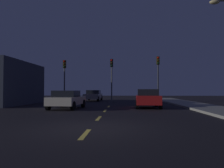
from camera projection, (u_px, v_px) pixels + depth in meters
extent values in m
plane|color=black|center=(106.00, 110.00, 14.86)|extent=(80.00, 80.00, 0.00)
cube|color=gray|center=(215.00, 109.00, 14.49)|extent=(3.00, 40.00, 0.15)
cube|color=#EACC4C|center=(85.00, 134.00, 6.68)|extent=(0.16, 1.60, 0.01)
cube|color=#EACC4C|center=(99.00, 118.00, 10.47)|extent=(0.16, 1.60, 0.01)
cube|color=#EACC4C|center=(105.00, 111.00, 14.26)|extent=(0.16, 1.60, 0.01)
cube|color=#EACC4C|center=(109.00, 106.00, 18.06)|extent=(0.16, 1.60, 0.01)
cylinder|color=#4C4C51|center=(64.00, 81.00, 23.96)|extent=(0.14, 0.14, 4.80)
cube|color=#382D0C|center=(65.00, 64.00, 24.02)|extent=(0.32, 0.24, 0.90)
sphere|color=red|center=(64.00, 61.00, 23.87)|extent=(0.20, 0.20, 0.20)
sphere|color=#3F2D0C|center=(64.00, 64.00, 23.86)|extent=(0.20, 0.20, 0.20)
sphere|color=#0C3319|center=(64.00, 67.00, 23.85)|extent=(0.20, 0.20, 0.20)
cylinder|color=#4C4C51|center=(112.00, 81.00, 23.70)|extent=(0.14, 0.14, 4.89)
cube|color=black|center=(112.00, 63.00, 23.76)|extent=(0.32, 0.24, 0.90)
sphere|color=red|center=(112.00, 60.00, 23.61)|extent=(0.20, 0.20, 0.20)
sphere|color=#3F2D0C|center=(112.00, 63.00, 23.60)|extent=(0.20, 0.20, 0.20)
sphere|color=#0C3319|center=(112.00, 66.00, 23.59)|extent=(0.20, 0.20, 0.20)
cylinder|color=#2D2D30|center=(158.00, 80.00, 23.45)|extent=(0.14, 0.14, 5.14)
cube|color=#382D0C|center=(158.00, 61.00, 23.51)|extent=(0.32, 0.24, 0.90)
sphere|color=red|center=(158.00, 58.00, 23.36)|extent=(0.20, 0.20, 0.20)
sphere|color=#3F2D0C|center=(158.00, 60.00, 23.35)|extent=(0.20, 0.20, 0.20)
sphere|color=#0C3319|center=(158.00, 63.00, 23.34)|extent=(0.20, 0.20, 0.20)
cube|color=#B21919|center=(148.00, 99.00, 16.89)|extent=(2.00, 4.10, 0.67)
cube|color=black|center=(148.00, 92.00, 16.71)|extent=(1.67, 1.89, 0.48)
cylinder|color=black|center=(137.00, 103.00, 18.42)|extent=(0.25, 0.65, 0.64)
cylinder|color=black|center=(156.00, 103.00, 18.25)|extent=(0.25, 0.65, 0.64)
cylinder|color=black|center=(137.00, 105.00, 15.52)|extent=(0.25, 0.65, 0.64)
cylinder|color=black|center=(160.00, 105.00, 15.35)|extent=(0.25, 0.65, 0.64)
cube|color=beige|center=(67.00, 101.00, 15.91)|extent=(2.15, 3.97, 0.58)
cube|color=black|center=(66.00, 94.00, 15.74)|extent=(1.78, 1.84, 0.47)
cylinder|color=black|center=(62.00, 103.00, 17.37)|extent=(0.26, 0.65, 0.64)
cylinder|color=black|center=(83.00, 103.00, 17.16)|extent=(0.26, 0.65, 0.64)
cylinder|color=black|center=(48.00, 106.00, 14.65)|extent=(0.26, 0.65, 0.64)
cylinder|color=black|center=(73.00, 106.00, 14.44)|extent=(0.26, 0.65, 0.64)
cube|color=gray|center=(93.00, 96.00, 27.86)|extent=(1.99, 4.41, 0.60)
cube|color=black|center=(94.00, 92.00, 28.10)|extent=(1.70, 2.01, 0.49)
cylinder|color=black|center=(98.00, 99.00, 26.16)|extent=(0.24, 0.65, 0.64)
cylinder|color=black|center=(84.00, 99.00, 26.30)|extent=(0.24, 0.65, 0.64)
cylinder|color=black|center=(101.00, 98.00, 29.42)|extent=(0.24, 0.65, 0.64)
cylinder|color=black|center=(89.00, 98.00, 29.55)|extent=(0.24, 0.65, 0.64)
ellipsoid|color=#F2D88C|center=(215.00, 2.00, 11.92)|extent=(0.56, 0.36, 0.24)
cube|color=#333847|center=(6.00, 83.00, 20.69)|extent=(4.30, 8.55, 4.12)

